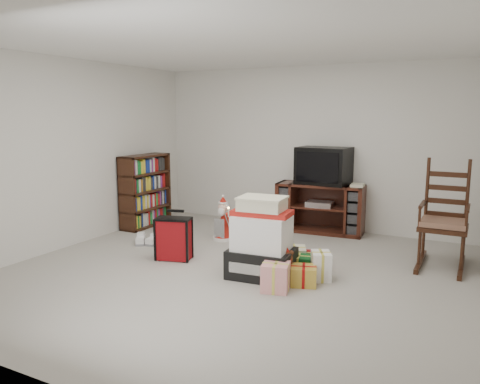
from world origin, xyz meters
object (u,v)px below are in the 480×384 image
tv_stand (320,208)px  sneaker_pair (147,240)px  gift_pile (262,243)px  gift_cluster (300,266)px  teddy_bear (287,267)px  red_suitcase (174,239)px  mrs_claus_figurine (223,223)px  crt_television (324,166)px  rocking_chair (443,229)px  bookshelf (145,192)px  santa_figurine (276,236)px

tv_stand → sneaker_pair: size_ratio=3.42×
gift_pile → gift_cluster: 0.50m
teddy_bear → sneaker_pair: 2.28m
red_suitcase → gift_cluster: 1.60m
mrs_claus_figurine → crt_television: bearing=43.8°
rocking_chair → sneaker_pair: bearing=-166.7°
red_suitcase → gift_pile: bearing=-19.3°
bookshelf → mrs_claus_figurine: (1.50, -0.16, -0.31)m
gift_pile → sneaker_pair: gift_pile is taller
rocking_chair → crt_television: size_ratio=1.68×
bookshelf → mrs_claus_figurine: bearing=-6.1°
gift_cluster → bookshelf: bearing=159.5°
bookshelf → gift_cluster: bearing=-20.5°
teddy_bear → crt_television: size_ratio=0.43×
rocking_chair → red_suitcase: rocking_chair is taller
bookshelf → rocking_chair: 4.36m
tv_stand → teddy_bear: size_ratio=3.93×
bookshelf → teddy_bear: bearing=-24.0°
tv_stand → gift_cluster: size_ratio=1.25×
teddy_bear → gift_cluster: (0.10, 0.17, -0.02)m
bookshelf → crt_television: 2.81m
gift_cluster → santa_figurine: bearing=131.8°
santa_figurine → gift_cluster: 0.84m
tv_stand → santa_figurine: tv_stand is taller
gift_cluster → teddy_bear: bearing=-119.5°
rocking_chair → crt_television: 2.04m
gift_pile → teddy_bear: 0.37m
gift_pile → crt_television: bearing=85.8°
teddy_bear → gift_pile: bearing=-175.6°
sneaker_pair → red_suitcase: bearing=-52.1°
red_suitcase → gift_cluster: red_suitcase is taller
santa_figurine → crt_television: bearing=83.8°
teddy_bear → sneaker_pair: teddy_bear is taller
tv_stand → rocking_chair: rocking_chair is taller
tv_stand → rocking_chair: 1.98m
tv_stand → gift_cluster: tv_stand is taller
red_suitcase → rocking_chair: bearing=7.0°
sneaker_pair → tv_stand: bearing=19.2°
sneaker_pair → bookshelf: bearing=105.7°
gift_cluster → crt_television: size_ratio=1.36×
gift_pile → crt_television: 2.32m
red_suitcase → teddy_bear: (1.50, -0.04, -0.12)m
tv_stand → santa_figurine: bearing=-99.4°
rocking_chair → mrs_claus_figurine: (-2.86, -0.17, -0.20)m
gift_pile → red_suitcase: bearing=172.4°
tv_stand → rocking_chair: bearing=-30.7°
sneaker_pair → crt_television: (1.94, 1.76, 0.96)m
teddy_bear → gift_cluster: 0.20m
rocking_chair → sneaker_pair: 3.80m
red_suitcase → mrs_claus_figurine: size_ratio=0.98×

